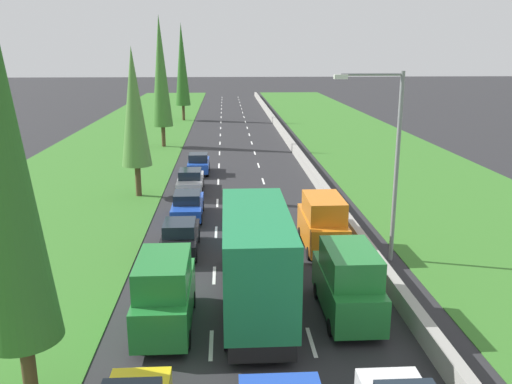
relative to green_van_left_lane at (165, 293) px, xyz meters
The scene contains 19 objects.
ground_plane 43.84m from the green_van_left_lane, 85.52° to the left, with size 300.00×300.00×0.00m, color #28282B.
grass_verge_left 44.67m from the green_van_left_lane, 101.93° to the left, with size 14.00×140.00×0.04m, color #387528.
grass_verge_right 47.18m from the green_van_left_lane, 67.86° to the left, with size 14.00×140.00×0.04m, color #387528.
median_barrier 44.64m from the green_van_left_lane, 78.21° to the left, with size 0.44×120.00×0.85m, color #9E9B93.
lane_markings 43.84m from the green_van_left_lane, 85.52° to the left, with size 3.64×116.00×0.01m.
green_van_left_lane is the anchor object (origin of this frame).
green_box_truck_centre_lane 3.74m from the green_van_left_lane, 23.77° to the left, with size 2.46×9.40×4.18m.
green_van_right_lane 6.84m from the green_van_left_lane, ahead, with size 1.96×4.90×2.82m.
orange_van_right_lane 10.55m from the green_van_left_lane, 47.40° to the left, with size 1.96×4.90×2.82m.
black_sedan_left_lane 7.76m from the green_van_left_lane, 90.56° to the left, with size 1.82×4.50×1.64m.
blue_sedan_left_lane 13.48m from the green_van_left_lane, 90.27° to the left, with size 1.82×4.50×1.64m.
silver_sedan_left_lane 19.85m from the green_van_left_lane, 90.83° to the left, with size 1.82×4.50×1.64m.
teal_sedan_centre_lane 10.47m from the green_van_left_lane, 70.42° to the left, with size 1.82×4.50×1.64m.
blue_hatchback_left_lane 25.74m from the green_van_left_lane, 89.93° to the left, with size 1.74×3.90×1.72m.
poplar_tree_nearest 7.94m from the green_van_left_lane, 127.43° to the right, with size 2.10×2.10×12.17m.
poplar_tree_second 19.77m from the green_van_left_lane, 101.50° to the left, with size 2.05×2.05×10.19m.
poplar_tree_third 39.60m from the green_van_left_lane, 96.23° to the left, with size 2.14×2.14×13.42m.
poplar_tree_fourth 61.52m from the green_van_left_lane, 93.51° to the left, with size 2.14×2.14×13.69m.
street_light_mast 12.23m from the green_van_left_lane, 31.71° to the left, with size 3.20×0.28×9.00m.
Camera 1 is at (-1.16, -1.76, 9.88)m, focal length 37.86 mm.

